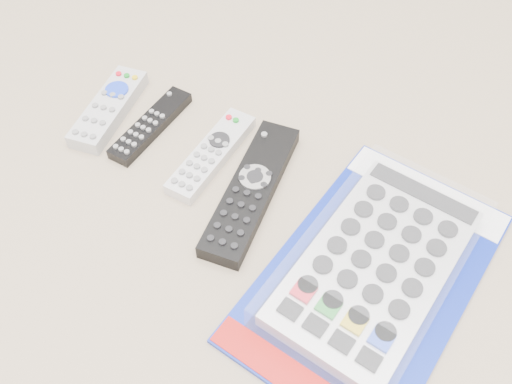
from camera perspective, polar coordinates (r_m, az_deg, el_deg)
The scene contains 5 objects.
remote_small_grey at distance 0.88m, azimuth -14.51°, elevation 8.12°, with size 0.08×0.17×0.03m.
remote_slim_black at distance 0.85m, azimuth -10.51°, elevation 6.58°, with size 0.04×0.16×0.02m.
remote_silver_dvd at distance 0.80m, azimuth -4.49°, elevation 3.79°, with size 0.05×0.17×0.02m.
remote_large_black at distance 0.75m, azimuth -0.48°, elevation 0.21°, with size 0.09×0.24×0.03m.
jumbo_remote_packaged at distance 0.69m, azimuth 11.91°, elevation -7.14°, with size 0.26×0.38×0.05m.
Camera 1 is at (0.24, -0.38, 0.60)m, focal length 40.00 mm.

